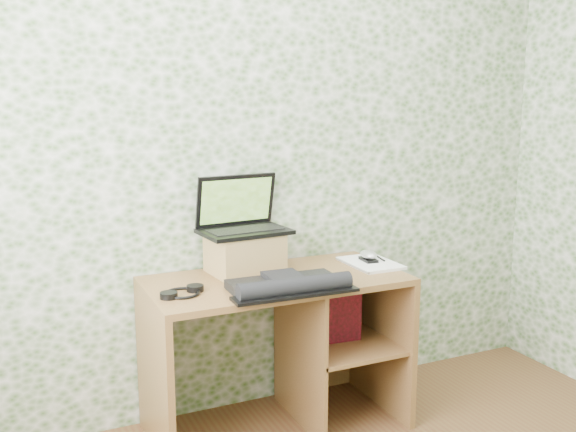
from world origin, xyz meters
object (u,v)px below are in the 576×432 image
keyboard (288,285)px  laptop (241,219)px  notepad (370,263)px  riser (245,253)px  desk (289,328)px

keyboard → laptop: bearing=101.5°
laptop → keyboard: size_ratio=0.76×
keyboard → notepad: (0.56, 0.23, -0.02)m
riser → keyboard: size_ratio=0.57×
riser → keyboard: bearing=-79.2°
desk → laptop: laptop is taller
desk → laptop: size_ratio=2.81×
riser → desk: bearing=-33.1°
desk → laptop: bearing=138.1°
desk → riser: bearing=146.9°
riser → laptop: laptop is taller
desk → laptop: 0.58m
desk → riser: size_ratio=3.76×
laptop → notepad: (0.63, -0.17, -0.25)m
laptop → keyboard: 0.46m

